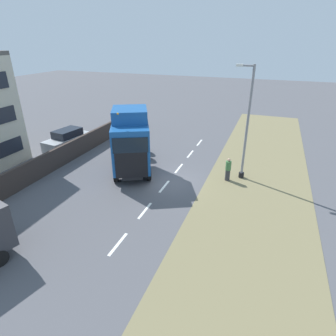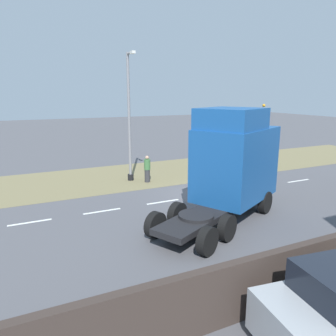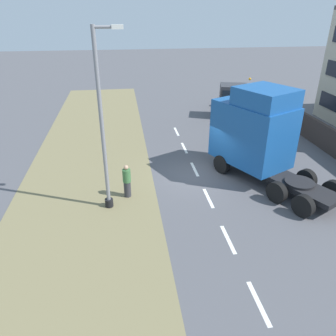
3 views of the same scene
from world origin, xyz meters
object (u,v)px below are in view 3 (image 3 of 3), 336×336
(flatbed_truck, at_px, (232,99))
(pedestrian, at_px, (127,181))
(lamp_post, at_px, (104,135))
(lorry_cab, at_px, (256,133))

(flatbed_truck, xyz_separation_m, pedestrian, (-9.21, -12.18, -0.60))
(flatbed_truck, relative_size, lamp_post, 0.74)
(flatbed_truck, distance_m, pedestrian, 15.28)
(lamp_post, xyz_separation_m, pedestrian, (0.83, 0.80, -2.76))
(lamp_post, distance_m, pedestrian, 2.99)
(lamp_post, bearing_deg, lorry_cab, 15.65)
(flatbed_truck, distance_m, lamp_post, 16.55)
(lamp_post, relative_size, pedestrian, 4.62)
(lamp_post, height_order, pedestrian, lamp_post)
(lorry_cab, relative_size, lamp_post, 0.93)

